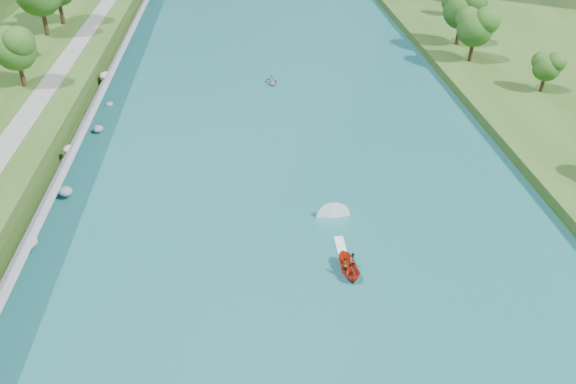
{
  "coord_description": "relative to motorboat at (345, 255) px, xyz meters",
  "views": [
    {
      "loc": [
        -4.84,
        -30.38,
        34.47
      ],
      "look_at": [
        -0.68,
        18.5,
        2.5
      ],
      "focal_mm": 35.0,
      "sensor_mm": 36.0,
      "label": 1
    }
  ],
  "objects": [
    {
      "name": "ground",
      "position": [
        -3.97,
        -9.94,
        -0.71
      ],
      "size": [
        260.0,
        260.0,
        0.0
      ],
      "primitive_type": "plane",
      "color": "#2D5119",
      "rests_on": "ground"
    },
    {
      "name": "river_water",
      "position": [
        -3.97,
        10.06,
        -0.66
      ],
      "size": [
        55.0,
        240.0,
        0.1
      ],
      "primitive_type": "cube",
      "color": "#175558",
      "rests_on": "ground"
    },
    {
      "name": "riprap_bank",
      "position": [
        -29.81,
        9.24,
        1.08
      ],
      "size": [
        4.92,
        236.0,
        4.17
      ],
      "color": "slate",
      "rests_on": "ground"
    },
    {
      "name": "trees_east",
      "position": [
        32.76,
        30.43,
        5.46
      ],
      "size": [
        17.36,
        137.25,
        11.88
      ],
      "color": "#204612",
      "rests_on": "berm_east"
    },
    {
      "name": "motorboat",
      "position": [
        0.0,
        0.0,
        0.0
      ],
      "size": [
        3.6,
        18.77,
        2.05
      ],
      "rotation": [
        0.0,
        0.0,
        3.29
      ],
      "color": "red",
      "rests_on": "river_water"
    },
    {
      "name": "raft",
      "position": [
        -4.27,
        44.18,
        -0.25
      ],
      "size": [
        2.7,
        3.45,
        1.47
      ],
      "rotation": [
        0.0,
        0.0,
        0.16
      ],
      "color": "gray",
      "rests_on": "river_water"
    }
  ]
}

